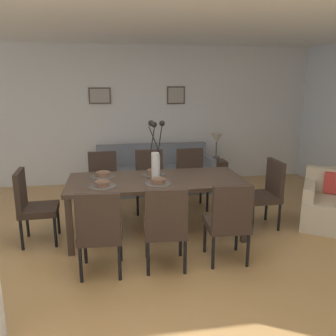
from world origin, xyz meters
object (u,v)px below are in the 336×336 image
dining_chair_head_west (32,203)px  bowl_near_left (102,183)px  dining_chair_near_right (103,180)px  dining_chair_far_right (150,177)px  bowl_near_right (103,174)px  bowl_far_left (158,181)px  dining_chair_head_east (267,190)px  dining_chair_mid_right (191,175)px  side_table (215,174)px  table_lamp (217,140)px  armchair (334,206)px  bowl_far_right (154,172)px  sofa (154,175)px  centerpiece_vase (156,157)px  framed_picture_left (100,96)px  dining_chair_near_left (100,229)px  dining_table (156,184)px  dining_chair_far_left (166,224)px  dining_chair_mid_left (229,219)px  framed_picture_center (176,95)px

dining_chair_head_west → bowl_near_left: 0.92m
dining_chair_near_right → dining_chair_far_right: same height
bowl_near_right → bowl_far_left: same height
dining_chair_head_east → bowl_near_right: dining_chair_head_east is taller
dining_chair_mid_right → dining_chair_head_west: bearing=-157.1°
side_table → table_lamp: 0.63m
armchair → bowl_near_right: bearing=173.4°
dining_chair_far_right → bowl_far_right: 0.74m
bowl_far_right → sofa: 1.78m
dining_chair_mid_right → bowl_far_right: dining_chair_mid_right is taller
dining_chair_head_west → centerpiece_vase: bearing=0.6°
side_table → framed_picture_left: 2.59m
bowl_near_right → side_table: bearing=38.8°
dining_chair_near_right → sofa: (0.89, 1.03, -0.23)m
dining_chair_near_right → dining_chair_near_left: bearing=-90.3°
dining_table → dining_chair_near_right: bearing=127.6°
framed_picture_left → centerpiece_vase: bearing=-73.8°
dining_chair_mid_right → sofa: size_ratio=0.44×
bowl_near_right → bowl_far_right: same height
dining_chair_near_right → framed_picture_left: size_ratio=2.28×
dining_chair_near_left → side_table: dining_chair_near_left is taller
dining_chair_near_left → sofa: dining_chair_near_left is taller
dining_chair_far_left → armchair: (2.45, 0.76, -0.23)m
dining_chair_mid_left → bowl_far_right: 1.32m
dining_chair_near_right → dining_chair_mid_right: bearing=1.3°
bowl_near_left → dining_chair_near_left: bearing=-92.2°
side_table → dining_chair_mid_left: bearing=-104.2°
framed_picture_left → table_lamp: bearing=-16.8°
dining_chair_near_left → sofa: bearing=72.4°
dining_chair_head_west → bowl_far_left: bearing=-7.7°
sofa → dining_chair_near_left: bearing=-107.6°
dining_chair_near_right → table_lamp: 2.28m
centerpiece_vase → framed_picture_center: framed_picture_center is taller
sofa → bowl_near_right: bearing=-117.2°
dining_chair_near_left → side_table: (2.05, 2.76, -0.25)m
dining_chair_near_right → sofa: 1.38m
sofa → bowl_far_left: bearing=-95.7°
sofa → armchair: (2.22, -2.06, 0.01)m
dining_chair_head_west → bowl_far_left: dining_chair_head_west is taller
dining_chair_mid_right → bowl_near_left: bearing=-139.8°
dining_chair_near_right → bowl_near_right: bearing=-88.5°
dining_chair_head_east → sofa: dining_chair_head_east is taller
dining_chair_mid_left → bowl_near_left: dining_chair_mid_left is taller
dining_chair_head_west → side_table: dining_chair_head_west is taller
dining_chair_far_left → framed_picture_left: framed_picture_left is taller
bowl_far_left → bowl_near_right: bearing=146.5°
bowl_near_left → sofa: size_ratio=0.08×
sofa → dining_chair_near_right: bearing=-130.7°
dining_chair_head_east → bowl_near_right: size_ratio=5.41×
armchair → dining_chair_head_west: bearing=178.1°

